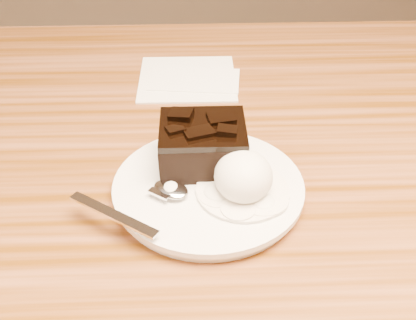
{
  "coord_description": "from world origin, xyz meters",
  "views": [
    {
      "loc": [
        -0.06,
        -0.5,
        1.11
      ],
      "look_at": [
        -0.05,
        -0.07,
        0.79
      ],
      "focal_mm": 44.22,
      "sensor_mm": 36.0,
      "label": 1
    }
  ],
  "objects_px": {
    "brownie": "(203,147)",
    "spoon": "(171,191)",
    "plate": "(208,189)",
    "napkin": "(187,78)",
    "ice_cream_scoop": "(243,176)"
  },
  "relations": [
    {
      "from": "spoon",
      "to": "napkin",
      "type": "xyz_separation_m",
      "value": [
        0.02,
        0.28,
        -0.02
      ]
    },
    {
      "from": "plate",
      "to": "spoon",
      "type": "relative_size",
      "value": 1.29
    },
    {
      "from": "plate",
      "to": "brownie",
      "type": "xyz_separation_m",
      "value": [
        -0.0,
        0.04,
        0.03
      ]
    },
    {
      "from": "plate",
      "to": "ice_cream_scoop",
      "type": "distance_m",
      "value": 0.05
    },
    {
      "from": "brownie",
      "to": "napkin",
      "type": "bearing_deg",
      "value": 94.23
    },
    {
      "from": "spoon",
      "to": "napkin",
      "type": "bearing_deg",
      "value": 31.13
    },
    {
      "from": "plate",
      "to": "ice_cream_scoop",
      "type": "height_order",
      "value": "ice_cream_scoop"
    },
    {
      "from": "brownie",
      "to": "spoon",
      "type": "height_order",
      "value": "brownie"
    },
    {
      "from": "ice_cream_scoop",
      "to": "napkin",
      "type": "relative_size",
      "value": 0.45
    },
    {
      "from": "spoon",
      "to": "napkin",
      "type": "height_order",
      "value": "spoon"
    },
    {
      "from": "plate",
      "to": "napkin",
      "type": "distance_m",
      "value": 0.27
    },
    {
      "from": "plate",
      "to": "spoon",
      "type": "distance_m",
      "value": 0.04
    },
    {
      "from": "brownie",
      "to": "napkin",
      "type": "height_order",
      "value": "brownie"
    },
    {
      "from": "brownie",
      "to": "spoon",
      "type": "distance_m",
      "value": 0.07
    },
    {
      "from": "plate",
      "to": "napkin",
      "type": "height_order",
      "value": "plate"
    }
  ]
}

